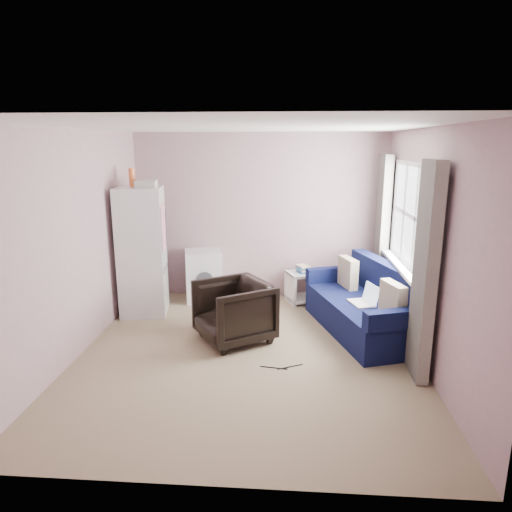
{
  "coord_description": "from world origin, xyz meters",
  "views": [
    {
      "loc": [
        0.44,
        -4.78,
        2.32
      ],
      "look_at": [
        0.05,
        0.6,
        1.0
      ],
      "focal_mm": 32.0,
      "sensor_mm": 36.0,
      "label": 1
    }
  ],
  "objects_px": {
    "washing_machine": "(204,274)",
    "sofa": "(367,308)",
    "armchair": "(234,308)",
    "side_table": "(302,285)",
    "fridge": "(142,251)"
  },
  "relations": [
    {
      "from": "armchair",
      "to": "side_table",
      "type": "height_order",
      "value": "armchair"
    },
    {
      "from": "fridge",
      "to": "sofa",
      "type": "xyz_separation_m",
      "value": [
        3.02,
        -0.45,
        -0.59
      ]
    },
    {
      "from": "armchair",
      "to": "fridge",
      "type": "distance_m",
      "value": 1.68
    },
    {
      "from": "armchair",
      "to": "washing_machine",
      "type": "bearing_deg",
      "value": 169.93
    },
    {
      "from": "washing_machine",
      "to": "side_table",
      "type": "xyz_separation_m",
      "value": [
        1.5,
        -0.01,
        -0.13
      ]
    },
    {
      "from": "washing_machine",
      "to": "side_table",
      "type": "bearing_deg",
      "value": -13.71
    },
    {
      "from": "fridge",
      "to": "side_table",
      "type": "bearing_deg",
      "value": 6.2
    },
    {
      "from": "armchair",
      "to": "side_table",
      "type": "xyz_separation_m",
      "value": [
        0.86,
        1.47,
        -0.14
      ]
    },
    {
      "from": "fridge",
      "to": "sofa",
      "type": "distance_m",
      "value": 3.11
    },
    {
      "from": "sofa",
      "to": "side_table",
      "type": "bearing_deg",
      "value": 109.04
    },
    {
      "from": "washing_machine",
      "to": "sofa",
      "type": "distance_m",
      "value": 2.53
    },
    {
      "from": "washing_machine",
      "to": "armchair",
      "type": "bearing_deg",
      "value": -80.07
    },
    {
      "from": "fridge",
      "to": "side_table",
      "type": "height_order",
      "value": "fridge"
    },
    {
      "from": "side_table",
      "to": "sofa",
      "type": "relative_size",
      "value": 0.27
    },
    {
      "from": "washing_machine",
      "to": "side_table",
      "type": "height_order",
      "value": "washing_machine"
    }
  ]
}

